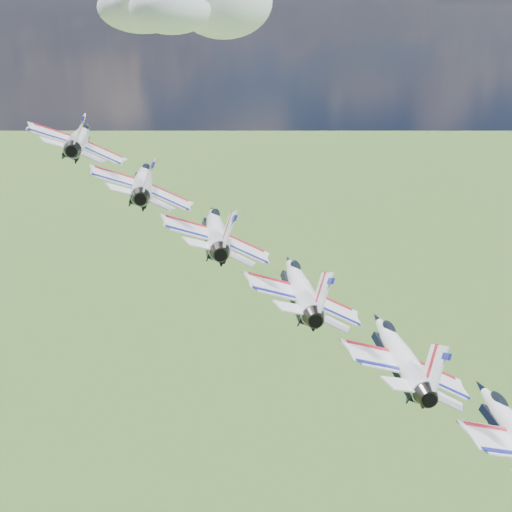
{
  "coord_description": "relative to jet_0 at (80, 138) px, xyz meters",
  "views": [
    {
      "loc": [
        8.72,
        -77.72,
        176.49
      ],
      "look_at": [
        21.29,
        -11.97,
        152.12
      ],
      "focal_mm": 50.0,
      "sensor_mm": 36.0,
      "label": 1
    }
  ],
  "objects": [
    {
      "name": "jet_1",
      "position": [
        6.92,
        -8.56,
        -3.43
      ],
      "size": [
        13.53,
        17.54,
        8.96
      ],
      "primitive_type": null,
      "rotation": [
        0.0,
        0.4,
        -0.08
      ],
      "color": "white"
    },
    {
      "name": "jet_3",
      "position": [
        20.76,
        -25.69,
        -10.3
      ],
      "size": [
        13.53,
        17.54,
        8.96
      ],
      "primitive_type": null,
      "rotation": [
        0.0,
        0.4,
        -0.08
      ],
      "color": "white"
    },
    {
      "name": "jet_2",
      "position": [
        13.84,
        -17.13,
        -6.87
      ],
      "size": [
        13.53,
        17.54,
        8.96
      ],
      "primitive_type": null,
      "rotation": [
        0.0,
        0.4,
        -0.08
      ],
      "color": "silver"
    },
    {
      "name": "jet_0",
      "position": [
        0.0,
        0.0,
        0.0
      ],
      "size": [
        13.53,
        17.54,
        8.96
      ],
      "primitive_type": null,
      "rotation": [
        0.0,
        0.4,
        -0.08
      ],
      "color": "white"
    },
    {
      "name": "jet_4",
      "position": [
        27.68,
        -34.25,
        -13.74
      ],
      "size": [
        13.53,
        17.54,
        8.96
      ],
      "primitive_type": null,
      "rotation": [
        0.0,
        0.4,
        -0.08
      ],
      "color": "silver"
    }
  ]
}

